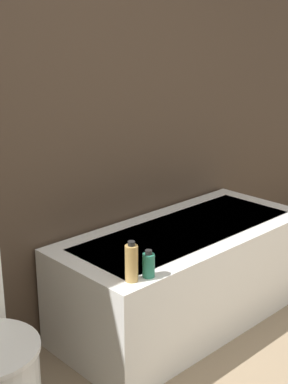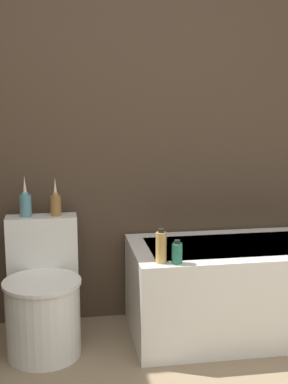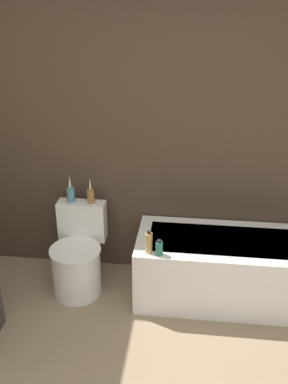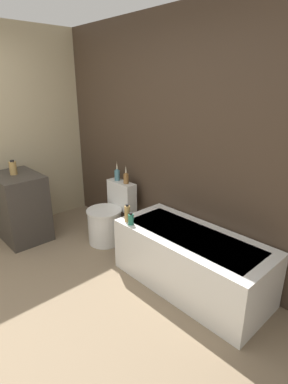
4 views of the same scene
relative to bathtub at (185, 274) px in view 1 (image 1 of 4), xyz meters
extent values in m
cube|color=#423326|center=(-0.79, 0.39, 1.02)|extent=(6.40, 0.06, 2.60)
cube|color=white|center=(0.00, 0.00, 0.00)|extent=(1.52, 0.67, 0.56)
cube|color=#B7BCC6|center=(0.00, 0.00, 0.27)|extent=(1.32, 0.47, 0.01)
cylinder|color=tan|center=(-0.64, -0.25, 0.36)|extent=(0.06, 0.06, 0.17)
cylinder|color=black|center=(-0.64, -0.25, 0.45)|extent=(0.03, 0.03, 0.02)
cylinder|color=#267259|center=(-0.56, -0.28, 0.33)|extent=(0.06, 0.06, 0.11)
cylinder|color=black|center=(-0.56, -0.28, 0.39)|extent=(0.03, 0.03, 0.02)
camera|label=1|loc=(-2.07, -1.83, 1.35)|focal=50.00mm
camera|label=2|loc=(-1.17, -2.93, 1.20)|focal=50.00mm
camera|label=3|loc=(-0.32, -3.18, 2.19)|focal=42.00mm
camera|label=4|loc=(1.52, -2.02, 1.61)|focal=28.00mm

